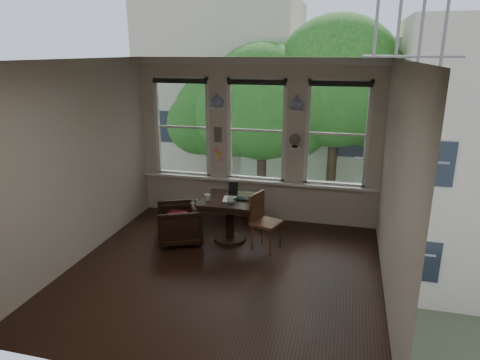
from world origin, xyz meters
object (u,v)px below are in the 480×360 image
(table, at_px, (230,219))
(side_chair_right, at_px, (267,222))
(laptop, at_px, (245,200))
(mug, at_px, (208,197))
(armchair_left, at_px, (179,224))

(table, height_order, side_chair_right, side_chair_right)
(side_chair_right, distance_m, laptop, 0.51)
(side_chair_right, xyz_separation_m, laptop, (-0.39, 0.12, 0.30))
(side_chair_right, distance_m, mug, 1.05)
(laptop, distance_m, mug, 0.62)
(laptop, bearing_deg, table, 168.84)
(table, relative_size, mug, 8.24)
(side_chair_right, bearing_deg, mug, 109.24)
(table, xyz_separation_m, mug, (-0.33, -0.17, 0.43))
(table, bearing_deg, laptop, -10.81)
(armchair_left, bearing_deg, table, 84.29)
(laptop, height_order, mug, mug)
(table, xyz_separation_m, laptop, (0.28, -0.05, 0.39))
(armchair_left, relative_size, side_chair_right, 0.79)
(table, height_order, laptop, laptop)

